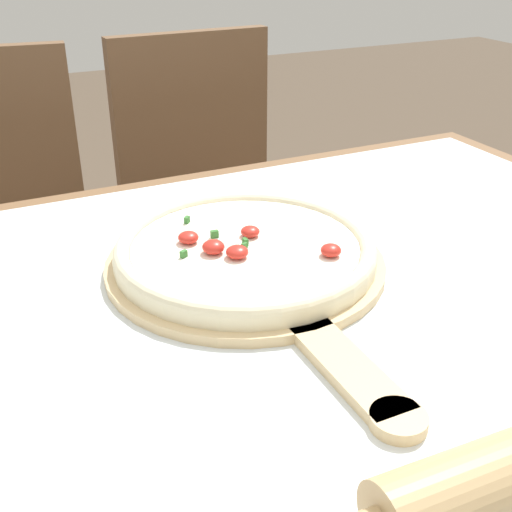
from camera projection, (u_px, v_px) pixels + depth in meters
name	position (u px, v px, depth m)	size (l,w,h in m)	color
dining_table	(286.00, 404.00, 0.72)	(1.26, 0.96, 0.73)	brown
towel_cloth	(288.00, 326.00, 0.67)	(1.18, 0.88, 0.00)	silver
pizza_peel	(252.00, 270.00, 0.76)	(0.34, 0.50, 0.01)	#D6B784
pizza	(245.00, 249.00, 0.77)	(0.31, 0.31, 0.03)	beige
chair_right	(210.00, 202.00, 1.52)	(0.41, 0.41, 0.89)	brown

